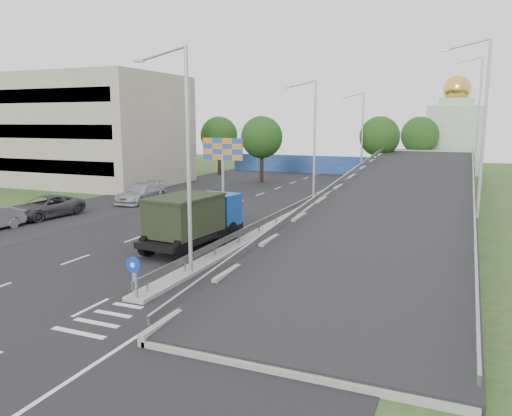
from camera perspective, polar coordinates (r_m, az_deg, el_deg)
The scene contains 21 objects.
ground at distance 19.00m, azimuth -17.56°, elevation -12.39°, with size 160.00×160.00×0.00m, color #2D4C1E.
road_surface at distance 37.01m, azimuth -0.98°, elevation -1.06°, with size 26.00×90.00×0.04m, color black.
parking_strip at distance 43.81m, azimuth -16.74°, elevation 0.24°, with size 8.00×90.00×0.05m, color black.
median at distance 39.65m, azimuth 5.33°, elevation -0.22°, with size 1.00×44.00×0.20m, color gray.
overpass_ramp at distance 37.86m, azimuth 16.27°, elevation 1.48°, with size 10.00×50.00×3.50m.
median_guardrail at distance 39.54m, azimuth 5.35°, elevation 0.71°, with size 0.09×44.00×0.71m.
sign_bollard at distance 20.24m, azimuth -13.72°, elevation -7.70°, with size 0.64×0.23×1.67m.
lamp_post_near at distance 22.47m, azimuth -8.18°, elevation 6.63°, with size 2.74×0.18×10.08m.
lamp_post_mid at distance 40.93m, azimuth 6.46°, elevation 8.13°, with size 2.74×0.18×10.08m.
lamp_post_far at distance 60.38m, azimuth 11.88°, elevation 8.55°, with size 2.74×0.18×10.08m.
beige_building at distance 61.50m, azimuth -20.08°, elevation 8.37°, with size 24.00×14.00×12.00m, color gray.
blue_wall at distance 67.36m, azimuth 9.28°, elevation 4.83°, with size 30.00×0.50×2.40m, color navy.
church at distance 73.29m, azimuth 21.69°, elevation 7.89°, with size 7.00×7.00×13.80m.
billboard at distance 46.21m, azimuth -3.83°, elevation 6.36°, with size 4.00×0.24×5.50m.
tree_left_mid at distance 57.51m, azimuth 0.66°, elevation 8.07°, with size 4.80×4.80×7.60m.
tree_median_far at distance 62.03m, azimuth 13.95°, elevation 7.92°, with size 4.80×4.80×7.60m.
tree_left_far at distance 65.38m, azimuth -4.25°, elevation 8.27°, with size 4.80×4.80×7.60m.
tree_ramp_far at distance 68.51m, azimuth 18.21°, elevation 7.88°, with size 4.80×4.80×7.60m.
dump_truck at distance 28.15m, azimuth -7.10°, elevation -1.14°, with size 3.23×7.16×3.06m.
parked_car_c at distance 39.85m, azimuth -22.91°, elevation 0.10°, with size 2.64×5.73×1.59m, color #3C3A40.
parked_car_d at distance 44.63m, azimuth -12.98°, elevation 1.68°, with size 2.36×5.80×1.68m, color #9A9EA3.
Camera 1 is at (11.63, -13.25, 7.08)m, focal length 35.00 mm.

